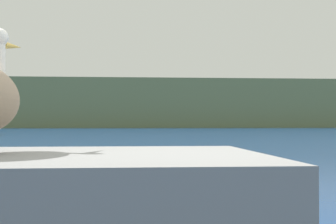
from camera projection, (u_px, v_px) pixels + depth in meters
The scene contains 1 object.
hillside_backdrop at pixel (126, 104), 71.48m from camera, with size 140.00×11.32×6.49m, color #6B7A51.
Camera 1 is at (-0.51, -3.55, 0.84)m, focal length 55.40 mm.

